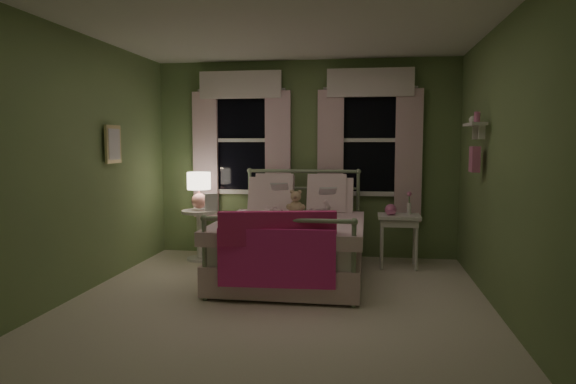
% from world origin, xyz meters
% --- Properties ---
extents(room_shell, '(4.20, 4.20, 4.20)m').
position_xyz_m(room_shell, '(0.00, 0.00, 1.30)').
color(room_shell, white).
rests_on(room_shell, ground).
extents(bed, '(1.58, 2.04, 1.18)m').
position_xyz_m(bed, '(0.01, 0.94, 0.38)').
color(bed, white).
rests_on(bed, ground).
extents(pink_throw, '(1.10, 0.31, 0.71)m').
position_xyz_m(pink_throw, '(0.01, -0.09, 0.61)').
color(pink_throw, '#DE2B74').
rests_on(pink_throw, bed).
extents(child_left, '(0.33, 0.28, 0.77)m').
position_xyz_m(child_left, '(-0.27, 1.36, 0.96)').
color(child_left, '#F7D1DD').
rests_on(child_left, bed).
extents(child_right, '(0.40, 0.35, 0.72)m').
position_xyz_m(child_right, '(0.29, 1.36, 0.93)').
color(child_right, '#F7D1DD').
rests_on(child_right, bed).
extents(book_left, '(0.21, 0.14, 0.26)m').
position_xyz_m(book_left, '(-0.27, 1.11, 0.96)').
color(book_left, beige).
rests_on(book_left, child_left).
extents(book_right, '(0.21, 0.14, 0.26)m').
position_xyz_m(book_right, '(0.29, 1.11, 0.92)').
color(book_right, beige).
rests_on(book_right, child_right).
extents(teddy_bear, '(0.23, 0.18, 0.30)m').
position_xyz_m(teddy_bear, '(0.01, 1.20, 0.79)').
color(teddy_bear, tan).
rests_on(teddy_bear, bed).
extents(nightstand_left, '(0.46, 0.46, 0.65)m').
position_xyz_m(nightstand_left, '(-1.31, 1.59, 0.42)').
color(nightstand_left, white).
rests_on(nightstand_left, ground).
extents(table_lamp, '(0.30, 0.30, 0.47)m').
position_xyz_m(table_lamp, '(-1.31, 1.59, 0.95)').
color(table_lamp, '#FFA396').
rests_on(table_lamp, nightstand_left).
extents(book_nightstand, '(0.23, 0.27, 0.02)m').
position_xyz_m(book_nightstand, '(-1.21, 1.51, 0.66)').
color(book_nightstand, beige).
rests_on(book_nightstand, nightstand_left).
extents(nightstand_right, '(0.50, 0.40, 0.64)m').
position_xyz_m(nightstand_right, '(1.22, 1.55, 0.55)').
color(nightstand_right, white).
rests_on(nightstand_right, ground).
extents(pink_toy, '(0.14, 0.18, 0.14)m').
position_xyz_m(pink_toy, '(1.12, 1.54, 0.71)').
color(pink_toy, pink).
rests_on(pink_toy, nightstand_right).
extents(bud_vase, '(0.06, 0.06, 0.28)m').
position_xyz_m(bud_vase, '(1.34, 1.60, 0.79)').
color(bud_vase, white).
rests_on(bud_vase, nightstand_right).
extents(window_left, '(1.34, 0.13, 1.96)m').
position_xyz_m(window_left, '(-0.85, 2.03, 1.62)').
color(window_left, black).
rests_on(window_left, room_shell).
extents(window_right, '(1.34, 0.13, 1.96)m').
position_xyz_m(window_right, '(0.85, 2.03, 1.62)').
color(window_right, black).
rests_on(window_right, room_shell).
extents(wall_shelf, '(0.15, 0.50, 0.60)m').
position_xyz_m(wall_shelf, '(1.90, 0.70, 1.52)').
color(wall_shelf, white).
rests_on(wall_shelf, room_shell).
extents(framed_picture, '(0.03, 0.32, 0.42)m').
position_xyz_m(framed_picture, '(-1.95, 0.60, 1.50)').
color(framed_picture, beige).
rests_on(framed_picture, room_shell).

